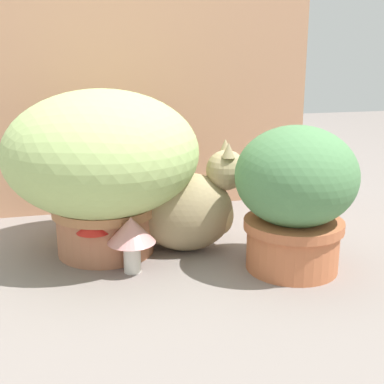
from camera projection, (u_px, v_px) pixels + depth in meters
The scene contains 7 objects.
ground_plane at pixel (137, 256), 1.37m from camera, with size 6.00×6.00×0.00m, color gray.
cardboard_backdrop at pixel (142, 104), 1.73m from camera, with size 1.20×0.03×0.73m, color tan.
grass_planter at pixel (102, 161), 1.34m from camera, with size 0.51×0.51×0.44m.
leafy_planter at pixel (295, 194), 1.25m from camera, with size 0.30×0.30×0.37m.
cat at pixel (192, 208), 1.39m from camera, with size 0.37×0.21×0.32m.
mushroom_ornament_red at pixel (94, 231), 1.28m from camera, with size 0.09×0.09×0.14m.
mushroom_ornament_pink at pixel (131, 233), 1.25m from camera, with size 0.12×0.12×0.14m.
Camera 1 is at (-0.18, -1.28, 0.53)m, focal length 47.41 mm.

